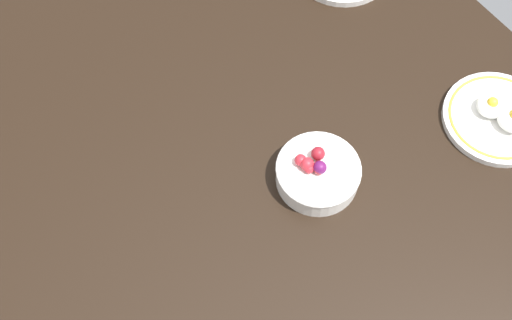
% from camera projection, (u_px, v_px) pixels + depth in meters
% --- Properties ---
extents(dining_table, '(1.36, 1.07, 0.04)m').
position_uv_depth(dining_table, '(256.00, 172.00, 1.10)').
color(dining_table, black).
rests_on(dining_table, ground).
extents(plate_eggs, '(0.18, 0.18, 0.05)m').
position_uv_depth(plate_eggs, '(499.00, 117.00, 1.11)').
color(plate_eggs, white).
rests_on(plate_eggs, dining_table).
extents(bowl_berries, '(0.13, 0.13, 0.06)m').
position_uv_depth(bowl_berries, '(318.00, 172.00, 1.05)').
color(bowl_berries, white).
rests_on(bowl_berries, dining_table).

